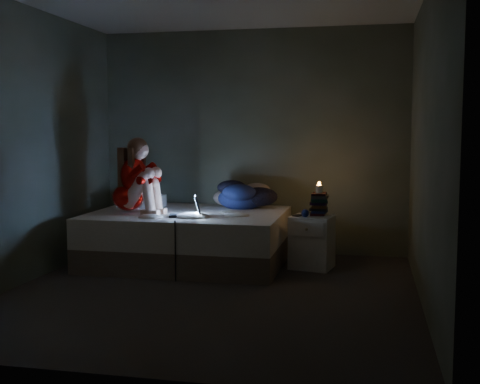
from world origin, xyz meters
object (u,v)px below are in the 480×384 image
(nightstand, at_px, (312,242))
(phone, at_px, (299,216))
(bed, at_px, (188,238))
(candle, at_px, (319,190))
(woman, at_px, (128,175))
(laptop, at_px, (184,206))

(nightstand, xyz_separation_m, phone, (-0.14, -0.05, 0.28))
(bed, height_order, phone, phone)
(nightstand, relative_size, candle, 6.87)
(phone, bearing_deg, nightstand, 26.07)
(nightstand, xyz_separation_m, candle, (0.06, 0.09, 0.54))
(woman, distance_m, candle, 2.03)
(phone, bearing_deg, candle, 41.44)
(woman, distance_m, nightstand, 2.07)
(nightstand, height_order, phone, phone)
(candle, bearing_deg, bed, -174.16)
(woman, bearing_deg, phone, 15.43)
(bed, distance_m, woman, 0.93)
(laptop, height_order, phone, laptop)
(woman, bearing_deg, bed, 26.95)
(bed, xyz_separation_m, woman, (-0.60, -0.20, 0.68))
(bed, xyz_separation_m, phone, (1.19, 0.01, 0.28))
(laptop, bearing_deg, candle, 4.20)
(woman, xyz_separation_m, phone, (1.79, 0.20, -0.41))
(laptop, xyz_separation_m, candle, (1.33, 0.47, 0.14))
(laptop, xyz_separation_m, nightstand, (1.27, 0.39, -0.40))
(candle, xyz_separation_m, phone, (-0.20, -0.13, -0.25))
(laptop, relative_size, nightstand, 0.58)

